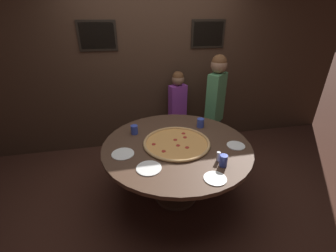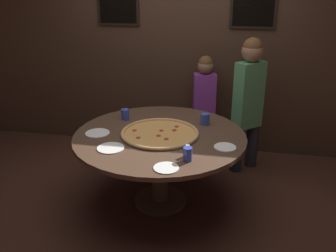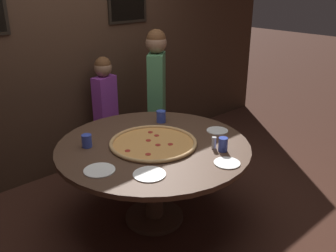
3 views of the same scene
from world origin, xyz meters
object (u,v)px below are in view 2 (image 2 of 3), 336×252
white_plate_near_front (97,133)px  diner_far_left (204,101)px  drink_cup_far_right (205,119)px  drink_cup_by_shaker (188,154)px  condiment_shaker (187,150)px  diner_far_right (248,98)px  drink_cup_near_right (125,114)px  white_plate_beside_cup (111,148)px  dining_table (160,147)px  giant_pizza (160,133)px  white_plate_right_side (225,147)px  white_plate_far_back (166,168)px

white_plate_near_front → diner_far_left: (0.88, 1.26, -0.03)m
drink_cup_far_right → drink_cup_by_shaker: bearing=-94.2°
condiment_shaker → diner_far_right: size_ratio=0.06×
diner_far_left → diner_far_right: diner_far_right is taller
diner_far_right → drink_cup_near_right: bearing=-17.6°
white_plate_near_front → white_plate_beside_cup: (0.23, -0.29, 0.00)m
drink_cup_near_right → white_plate_near_front: (-0.15, -0.42, -0.05)m
dining_table → giant_pizza: (-0.00, 0.00, 0.14)m
drink_cup_near_right → white_plate_beside_cup: drink_cup_near_right is taller
dining_table → drink_cup_near_right: drink_cup_near_right is taller
drink_cup_by_shaker → white_plate_right_side: size_ratio=0.59×
diner_far_left → drink_cup_by_shaker: bearing=76.6°
white_plate_beside_cup → condiment_shaker: 0.67m
dining_table → white_plate_far_back: size_ratio=8.08×
giant_pizza → condiment_shaker: condiment_shaker is taller
drink_cup_far_right → drink_cup_by_shaker: size_ratio=0.98×
white_plate_far_back → condiment_shaker: size_ratio=2.07×
dining_table → giant_pizza: 0.14m
white_plate_near_front → diner_far_left: diner_far_left is taller
white_plate_far_back → condiment_shaker: bearing=62.1°
white_plate_far_back → white_plate_right_side: same height
drink_cup_by_shaker → drink_cup_near_right: size_ratio=1.07×
drink_cup_by_shaker → condiment_shaker: bearing=98.6°
drink_cup_far_right → white_plate_beside_cup: size_ratio=0.48×
condiment_shaker → white_plate_near_front: bearing=161.5°
giant_pizza → drink_cup_far_right: drink_cup_far_right is taller
white_plate_right_side → condiment_shaker: 0.37m
dining_table → giant_pizza: size_ratio=2.21×
white_plate_right_side → white_plate_beside_cup: size_ratio=0.82×
giant_pizza → drink_cup_by_shaker: bearing=-55.1°
diner_far_left → condiment_shaker: bearing=76.2°
diner_far_left → diner_far_right: 0.60m
white_plate_near_front → white_plate_far_back: 0.95m
drink_cup_by_shaker → drink_cup_far_right: bearing=85.8°
giant_pizza → white_plate_beside_cup: giant_pizza is taller
giant_pizza → white_plate_beside_cup: 0.52m
drink_cup_far_right → white_plate_near_front: bearing=-156.2°
diner_far_right → diner_far_left: bearing=-70.4°
diner_far_right → dining_table: bearing=5.7°
drink_cup_far_right → diner_far_right: 0.70m
white_plate_beside_cup → drink_cup_near_right: bearing=96.5°
dining_table → diner_far_left: 1.21m
dining_table → white_plate_far_back: white_plate_far_back is taller
giant_pizza → diner_far_right: (0.81, 0.89, 0.11)m
condiment_shaker → diner_far_left: (-0.02, 1.56, -0.07)m
drink_cup_near_right → white_plate_beside_cup: bearing=-83.5°
drink_cup_far_right → diner_far_right: (0.42, 0.55, 0.07)m
dining_table → diner_far_right: (0.81, 0.90, 0.25)m
diner_far_left → giant_pizza: bearing=61.1°
drink_cup_by_shaker → drink_cup_near_right: bearing=133.6°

